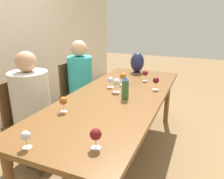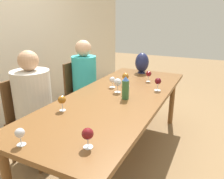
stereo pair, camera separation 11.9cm
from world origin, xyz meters
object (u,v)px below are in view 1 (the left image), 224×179
wine_glass_2 (110,80)px  wine_glass_4 (63,101)px  person_near (33,107)px  person_far (81,81)px  wine_glass_0 (156,81)px  wine_glass_6 (96,135)px  vase (137,62)px  chair_far (77,91)px  water_tumbler (125,90)px  wine_glass_7 (116,82)px  water_bottle (125,88)px  chair_near (28,119)px  wine_glass_5 (145,73)px  wine_glass_3 (26,136)px  wine_glass_1 (123,76)px

wine_glass_2 → wine_glass_4: wine_glass_4 is taller
person_near → person_far: bearing=0.1°
wine_glass_0 → wine_glass_6: bearing=175.7°
vase → chair_far: vase is taller
water_tumbler → person_far: size_ratio=0.08×
wine_glass_7 → water_bottle: bearing=-134.1°
person_far → wine_glass_0: bearing=-101.5°
chair_near → wine_glass_5: bearing=-43.0°
water_bottle → wine_glass_4: bearing=143.3°
wine_glass_0 → wine_glass_6: (-1.28, 0.10, -0.01)m
wine_glass_2 → chair_near: size_ratio=0.14×
water_bottle → wine_glass_3: 1.09m
vase → wine_glass_2: 0.81m
chair_far → person_far: person_far is taller
wine_glass_0 → wine_glass_7: (-0.25, 0.37, 0.01)m
wine_glass_0 → wine_glass_7: bearing=123.7°
wine_glass_2 → person_near: 0.88m
wine_glass_5 → chair_far: (-0.08, 0.97, -0.34)m
wine_glass_5 → wine_glass_7: size_ratio=0.89×
water_tumbler → wine_glass_6: (-1.00, -0.17, 0.04)m
water_tumbler → wine_glass_6: wine_glass_6 is taller
water_bottle → person_far: (0.62, 0.87, -0.19)m
wine_glass_5 → chair_far: 1.03m
wine_glass_1 → wine_glass_7: bearing=-174.8°
chair_near → chair_far: same height
chair_near → wine_glass_0: bearing=-57.4°
person_far → wine_glass_7: bearing=-123.2°
wine_glass_4 → chair_far: chair_far is taller
water_tumbler → chair_far: (0.50, 0.91, -0.29)m
water_tumbler → wine_glass_5: bearing=-6.5°
wine_glass_2 → water_tumbler: bearing=-124.7°
vase → wine_glass_4: (-1.59, 0.18, -0.05)m
vase → person_near: (-1.44, 0.67, -0.25)m
wine_glass_2 → chair_far: size_ratio=0.14×
water_bottle → wine_glass_0: water_bottle is taller
wine_glass_0 → wine_glass_2: 0.51m
vase → wine_glass_1: 0.67m
vase → wine_glass_0: vase is taller
vase → chair_near: (-1.44, 0.75, -0.39)m
person_near → water_tumbler: bearing=-60.4°
chair_far → vase: bearing=-58.0°
wine_glass_0 → vase: bearing=31.3°
wine_glass_4 → vase: bearing=-6.4°
water_tumbler → person_near: bearing=119.6°
water_bottle → wine_glass_2: bearing=45.1°
wine_glass_1 → chair_near: (-0.77, 0.77, -0.35)m
chair_far → wine_glass_4: bearing=-152.9°
wine_glass_6 → person_far: person_far is taller
wine_glass_2 → wine_glass_6: (-1.17, -0.40, 0.01)m
wine_glass_3 → chair_far: (1.67, 0.68, -0.32)m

